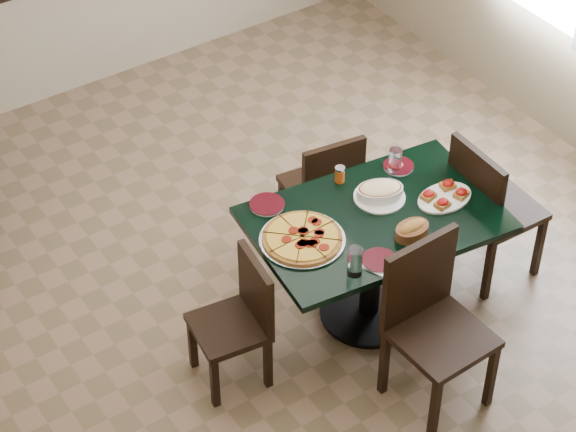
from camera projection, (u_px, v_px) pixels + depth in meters
floor at (287, 308)px, 6.59m from camera, size 5.50×5.50×0.00m
main_table at (373, 241)px, 6.18m from camera, size 1.43×1.01×0.75m
chair_far at (325, 186)px, 6.69m from camera, size 0.45×0.45×0.85m
chair_near at (431, 316)px, 5.78m from camera, size 0.48×0.48×0.98m
chair_right at (487, 204)px, 6.46m from camera, size 0.46×0.46×0.96m
chair_left at (241, 316)px, 5.94m from camera, size 0.42×0.42×0.79m
pepperoni_pizza at (302, 238)px, 5.91m from camera, size 0.46×0.46×0.04m
lasagna_casserole at (380, 192)px, 6.15m from camera, size 0.30×0.29×0.09m
bread_basket at (412, 230)px, 5.92m from camera, size 0.21×0.15×0.09m
bruschetta_platter at (445, 196)px, 6.16m from camera, size 0.34×0.24×0.05m
side_plate_near at (379, 260)px, 5.79m from camera, size 0.19×0.19×0.02m
side_plate_far_r at (399, 166)px, 6.38m from camera, size 0.17×0.17×0.03m
side_plate_far_l at (267, 204)px, 6.13m from camera, size 0.20×0.20×0.02m
napkin_setting at (379, 263)px, 5.79m from camera, size 0.21×0.21×0.01m
water_glass_a at (395, 161)px, 6.30m from camera, size 0.07×0.07×0.16m
water_glass_b at (355, 262)px, 5.68m from camera, size 0.08×0.08×0.17m
pepper_shaker at (340, 174)px, 6.26m from camera, size 0.06×0.06×0.10m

